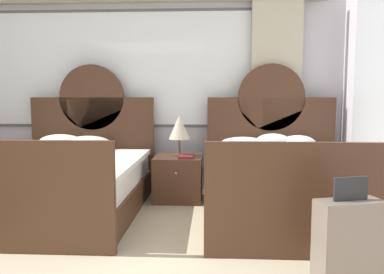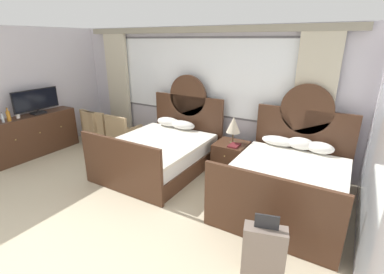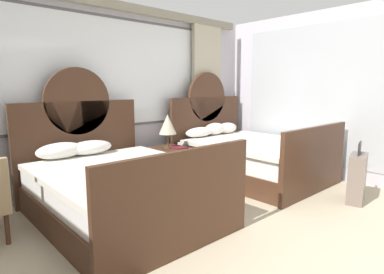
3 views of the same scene
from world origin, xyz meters
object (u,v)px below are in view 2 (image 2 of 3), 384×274
table_lamp_on_nightstand (233,125)px  cup_on_dresser (18,116)px  nightstand_between_beds (231,156)px  dresser_minibar (35,135)px  book_on_nightstand (234,145)px  armchair_by_window_left (122,131)px  bed_near_window (161,151)px  bottle_liquor_amber (8,116)px  bed_near_mirror (287,181)px  bottle_water_clear (3,118)px  suitcase_on_floor (263,253)px  armchair_by_window_right (96,125)px  tv_flatscreen (36,101)px  armchair_by_window_centre (100,126)px

table_lamp_on_nightstand → cup_on_dresser: (-4.04, -1.76, 0.03)m
nightstand_between_beds → dresser_minibar: dresser_minibar is taller
book_on_nightstand → armchair_by_window_left: bearing=-176.2°
bed_near_window → book_on_nightstand: bearing=21.2°
bottle_liquor_amber → cup_on_dresser: bottle_liquor_amber is taller
table_lamp_on_nightstand → bottle_liquor_amber: bottle_liquor_amber is taller
bottle_liquor_amber → nightstand_between_beds: bearing=26.2°
bed_near_window → bed_near_mirror: size_ratio=1.00×
bottle_water_clear → suitcase_on_floor: bearing=-2.1°
dresser_minibar → armchair_by_window_left: size_ratio=2.19×
book_on_nightstand → armchair_by_window_left: (-2.67, -0.18, -0.12)m
bed_near_window → bed_near_mirror: 2.42m
bed_near_window → armchair_by_window_right: (-2.23, 0.33, 0.09)m
cup_on_dresser → dresser_minibar: bearing=91.9°
tv_flatscreen → book_on_nightstand: bearing=16.2°
dresser_minibar → suitcase_on_floor: dresser_minibar is taller
tv_flatscreen → bottle_liquor_amber: (0.05, -0.64, -0.17)m
bed_near_window → bottle_liquor_amber: size_ratio=7.86×
table_lamp_on_nightstand → armchair_by_window_right: bearing=-174.8°
book_on_nightstand → cup_on_dresser: bearing=-158.6°
cup_on_dresser → bed_near_window: bearing=21.5°
book_on_nightstand → bottle_liquor_amber: (-4.07, -1.83, 0.44)m
table_lamp_on_nightstand → armchair_by_window_centre: (-3.32, -0.32, -0.46)m
table_lamp_on_nightstand → bed_near_window: bearing=-152.0°
bed_near_mirror → nightstand_between_beds: (-1.20, 0.62, -0.08)m
tv_flatscreen → armchair_by_window_left: size_ratio=1.17×
bed_near_window → cup_on_dresser: bearing=-158.5°
bed_near_window → cup_on_dresser: 3.08m
book_on_nightstand → bottle_water_clear: bearing=-154.5°
bottle_water_clear → armchair_by_window_right: size_ratio=0.23×
cup_on_dresser → tv_flatscreen: bearing=88.0°
armchair_by_window_centre → suitcase_on_floor: size_ratio=1.07×
table_lamp_on_nightstand → suitcase_on_floor: (1.32, -2.28, -0.59)m
table_lamp_on_nightstand → suitcase_on_floor: bearing=-59.9°
bed_near_window → cup_on_dresser: bed_near_window is taller
bed_near_mirror → bottle_water_clear: (-5.17, -1.44, 0.61)m
bottle_water_clear → armchair_by_window_left: size_ratio=0.23×
armchair_by_window_left → dresser_minibar: bearing=-141.3°
dresser_minibar → armchair_by_window_left: bearing=38.7°
dresser_minibar → armchair_by_window_right: (0.60, 1.18, 0.00)m
table_lamp_on_nightstand → armchair_by_window_left: size_ratio=0.61×
bottle_water_clear → armchair_by_window_right: bottle_water_clear is taller
dresser_minibar → cup_on_dresser: cup_on_dresser is taller
tv_flatscreen → bottle_water_clear: tv_flatscreen is taller
armchair_by_window_centre → suitcase_on_floor: armchair_by_window_centre is taller
armchair_by_window_centre → table_lamp_on_nightstand: bearing=5.5°
bed_near_window → book_on_nightstand: size_ratio=8.35×
cup_on_dresser → armchair_by_window_left: (1.47, 1.44, -0.49)m
bed_near_mirror → armchair_by_window_centre: size_ratio=2.57×
tv_flatscreen → suitcase_on_floor: 5.50m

